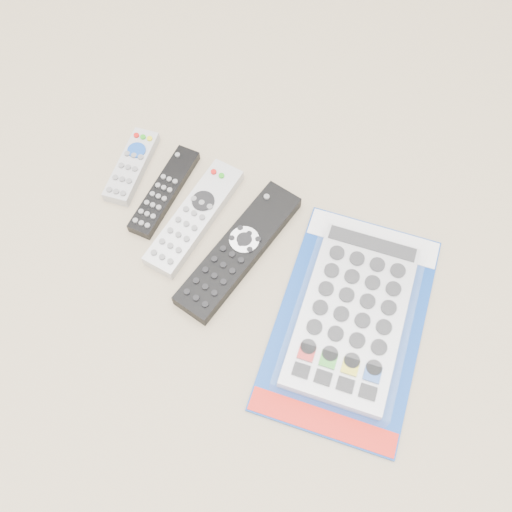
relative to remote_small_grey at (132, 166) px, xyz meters
The scene contains 5 objects.
remote_small_grey is the anchor object (origin of this frame).
remote_slim_black 0.07m from the remote_small_grey, 12.48° to the right, with size 0.05×0.17×0.02m.
remote_silver_dvd 0.14m from the remote_small_grey, 14.08° to the right, with size 0.06×0.21×0.02m.
remote_large_black 0.23m from the remote_small_grey, 13.31° to the right, with size 0.09×0.25×0.03m.
jumbo_remote_packaged 0.42m from the remote_small_grey, ahead, with size 0.25×0.35×0.04m.
Camera 1 is at (0.22, -0.35, 0.75)m, focal length 40.00 mm.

